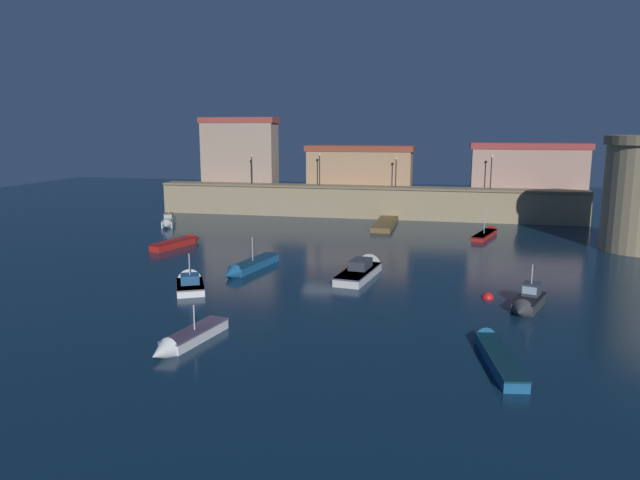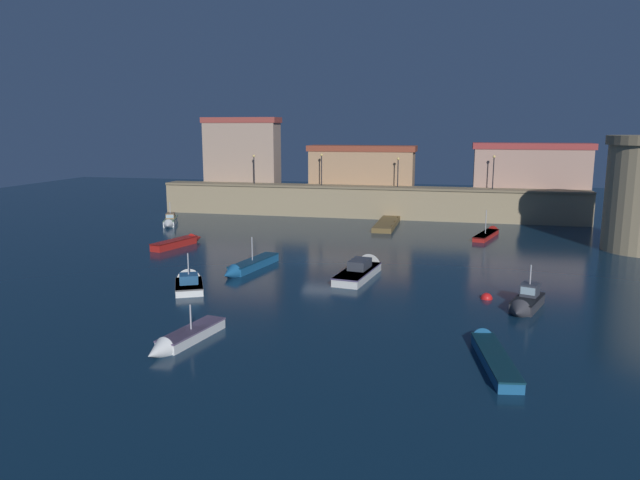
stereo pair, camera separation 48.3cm
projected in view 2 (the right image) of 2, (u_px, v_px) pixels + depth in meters
The scene contains 18 objects.
ground_plane at pixel (318, 261), 48.78m from camera, with size 139.79×139.79×0.00m, color #0C2338.
quay_wall at pixel (365, 202), 72.00m from camera, with size 51.13×3.01×3.81m.
old_town_backdrop at pixel (371, 160), 74.04m from camera, with size 47.69×4.04×8.47m.
pier_dock at pixel (387, 224), 65.77m from camera, with size 2.05×9.34×0.70m.
quay_lamp_0 at pixel (254, 165), 74.37m from camera, with size 0.32×0.32×3.61m.
quay_lamp_1 at pixel (322, 164), 72.39m from camera, with size 0.32×0.32×3.84m.
quay_lamp_2 at pixel (398, 167), 70.34m from camera, with size 0.32×0.32×3.49m.
quay_lamp_3 at pixel (494, 167), 67.85m from camera, with size 0.32×0.32×3.85m.
moored_boat_0 at pixel (182, 339), 29.94m from camera, with size 2.21×5.78×2.15m.
moored_boat_1 at pixel (362, 269), 44.24m from camera, with size 2.88×7.59×1.87m.
moored_boat_2 at pixel (180, 242), 54.99m from camera, with size 2.72×6.49×1.09m.
moored_boat_3 at pixel (489, 233), 59.89m from camera, with size 3.10×7.27×3.13m.
moored_boat_5 at pixel (189, 282), 40.68m from camera, with size 3.52×4.74×3.13m.
moored_boat_6 at pixel (491, 352), 28.21m from camera, with size 2.29×7.49×1.05m.
moored_boat_7 at pixel (170, 221), 66.59m from camera, with size 3.30×6.07×2.75m.
moored_boat_8 at pixel (525, 303), 35.54m from camera, with size 2.63×4.45×2.92m.
moored_boat_9 at pixel (248, 266), 45.52m from camera, with size 2.49×7.40×2.73m.
mooring_buoy_0 at pixel (486, 299), 38.05m from camera, with size 0.75×0.75×0.75m, color red.
Camera 2 is at (11.09, -46.29, 10.79)m, focal length 33.42 mm.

